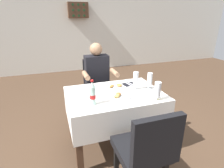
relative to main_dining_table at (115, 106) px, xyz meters
name	(u,v)px	position (x,y,z in m)	size (l,w,h in m)	color
ground_plane	(119,138)	(0.10, 0.09, -0.58)	(11.00, 11.00, 0.00)	#473323
back_wall	(75,17)	(0.10, 3.76, 0.99)	(11.00, 0.12, 3.14)	silver
main_dining_table	(115,106)	(0.00, 0.00, 0.00)	(1.15, 0.82, 0.76)	white
chair_far_diner_seat	(98,86)	(0.00, 0.80, -0.03)	(0.44, 0.50, 0.97)	black
chair_near_camera_side	(145,150)	(0.00, -0.80, -0.03)	(0.44, 0.50, 0.97)	black
seated_diner_far	(98,79)	(-0.03, 0.69, 0.13)	(0.50, 0.46, 1.26)	#282D42
plate_near_camera	(119,96)	(0.01, -0.13, 0.19)	(0.26, 0.26, 0.06)	white
plate_far_diner	(115,87)	(0.06, 0.16, 0.19)	(0.23, 0.23, 0.04)	white
beer_glass_left	(136,81)	(0.29, 0.02, 0.30)	(0.07, 0.07, 0.23)	white
beer_glass_middle	(150,80)	(0.47, -0.01, 0.29)	(0.07, 0.07, 0.21)	white
beer_glass_right	(157,91)	(0.38, -0.33, 0.28)	(0.07, 0.07, 0.21)	white
cola_bottle_primary	(93,94)	(-0.32, -0.21, 0.30)	(0.07, 0.07, 0.27)	silver
napkin_cutlery_set	(129,84)	(0.28, 0.21, 0.18)	(0.19, 0.20, 0.01)	black
wall_bottle_rack	(78,10)	(0.18, 3.60, 1.18)	(0.56, 0.21, 0.42)	#472D1E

